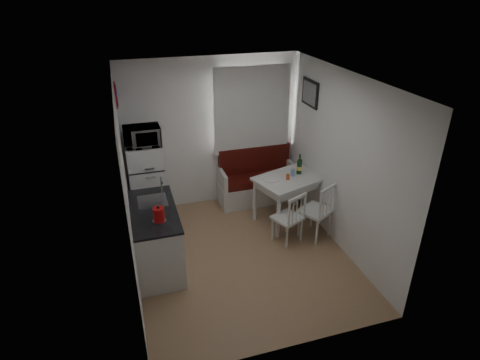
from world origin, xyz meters
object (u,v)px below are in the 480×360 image
at_px(chair_right, 319,207).
at_px(kettle, 159,215).
at_px(kitchen_counter, 156,237).
at_px(bench, 257,184).
at_px(chair_left, 290,214).
at_px(fridge, 147,183).
at_px(wine_bottle, 300,164).
at_px(microwave, 142,136).
at_px(dining_table, 289,182).

height_order(chair_right, kettle, kettle).
xyz_separation_m(kitchen_counter, chair_right, (2.45, -0.10, 0.13)).
height_order(bench, chair_left, bench).
relative_size(fridge, kettle, 5.98).
bearing_deg(fridge, wine_bottle, -13.28).
bearing_deg(kettle, fridge, 91.08).
relative_size(bench, fridge, 1.02).
distance_m(fridge, microwave, 0.84).
relative_size(dining_table, chair_left, 2.35).
bearing_deg(microwave, kettle, -88.88).
xyz_separation_m(dining_table, kettle, (-2.19, -0.91, 0.31)).
bearing_deg(bench, microwave, -175.21).
xyz_separation_m(chair_left, fridge, (-1.97, 1.33, 0.16)).
height_order(chair_left, kettle, kettle).
distance_m(kitchen_counter, fridge, 1.27).
distance_m(kitchen_counter, dining_table, 2.32).
bearing_deg(kitchen_counter, wine_bottle, 15.31).
distance_m(chair_left, fridge, 2.38).
distance_m(chair_right, wine_bottle, 0.85).
xyz_separation_m(chair_right, fridge, (-2.43, 1.34, 0.10)).
bearing_deg(dining_table, wine_bottle, 7.00).
distance_m(dining_table, chair_left, 0.72).
relative_size(microwave, wine_bottle, 1.62).
height_order(chair_left, microwave, microwave).
relative_size(dining_table, microwave, 2.22).
distance_m(bench, chair_right, 1.55).
bearing_deg(fridge, kitchen_counter, -90.90).
bearing_deg(fridge, chair_right, -28.88).
relative_size(kettle, wine_bottle, 0.67).
height_order(dining_table, fridge, fridge).
distance_m(kitchen_counter, microwave, 1.60).
xyz_separation_m(fridge, microwave, (0.00, -0.05, 0.84)).
bearing_deg(fridge, bench, 3.32).
bearing_deg(wine_bottle, dining_table, -155.05).
bearing_deg(kitchen_counter, chair_right, -2.25).
bearing_deg(microwave, bench, 4.79).
bearing_deg(fridge, dining_table, -16.91).
xyz_separation_m(fridge, kettle, (0.03, -1.59, 0.33)).
bearing_deg(wine_bottle, chair_left, -121.53).
height_order(dining_table, chair_left, chair_left).
bearing_deg(dining_table, microwave, 146.33).
height_order(chair_left, fridge, fridge).
bearing_deg(bench, wine_bottle, -54.37).
distance_m(fridge, wine_bottle, 2.51).
height_order(fridge, wine_bottle, fridge).
bearing_deg(microwave, kitchen_counter, -90.94).
xyz_separation_m(dining_table, microwave, (-2.22, 0.62, 0.82)).
xyz_separation_m(bench, microwave, (-1.94, -0.16, 1.19)).
height_order(dining_table, chair_right, chair_right).
distance_m(kettle, wine_bottle, 2.61).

